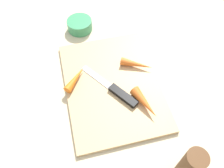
# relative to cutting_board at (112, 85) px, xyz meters

# --- Properties ---
(ground_plane) EXTENTS (1.40, 1.40, 0.00)m
(ground_plane) POSITION_rel_cutting_board_xyz_m (0.00, 0.00, -0.01)
(ground_plane) COLOR #C6B793
(cutting_board) EXTENTS (0.36, 0.26, 0.01)m
(cutting_board) POSITION_rel_cutting_board_xyz_m (0.00, 0.00, 0.00)
(cutting_board) COLOR tan
(cutting_board) RESTS_ON ground_plane
(knife) EXTENTS (0.18, 0.13, 0.01)m
(knife) POSITION_rel_cutting_board_xyz_m (-0.04, -0.01, 0.01)
(knife) COLOR #B7B7BC
(knife) RESTS_ON cutting_board
(carrot_shortest) EXTENTS (0.08, 0.08, 0.02)m
(carrot_shortest) POSITION_rel_cutting_board_xyz_m (0.04, 0.10, 0.02)
(carrot_shortest) COLOR orange
(carrot_shortest) RESTS_ON cutting_board
(carrot_longest) EXTENTS (0.10, 0.06, 0.03)m
(carrot_longest) POSITION_rel_cutting_board_xyz_m (-0.09, -0.07, 0.02)
(carrot_longest) COLOR orange
(carrot_longest) RESTS_ON cutting_board
(carrot_medium) EXTENTS (0.07, 0.09, 0.02)m
(carrot_medium) POSITION_rel_cutting_board_xyz_m (0.04, -0.08, 0.02)
(carrot_medium) COLOR orange
(carrot_medium) RESTS_ON cutting_board
(small_bowl) EXTENTS (0.08, 0.08, 0.04)m
(small_bowl) POSITION_rel_cutting_board_xyz_m (0.26, 0.05, 0.01)
(small_bowl) COLOR #388C59
(small_bowl) RESTS_ON ground_plane
(pepper_grinder) EXTENTS (0.04, 0.04, 0.12)m
(pepper_grinder) POSITION_rel_cutting_board_xyz_m (-0.28, -0.10, 0.06)
(pepper_grinder) COLOR brown
(pepper_grinder) RESTS_ON ground_plane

